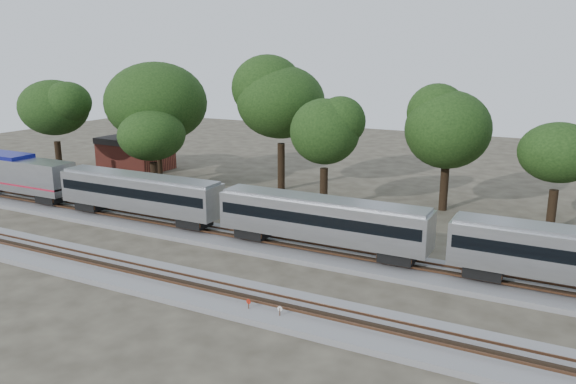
# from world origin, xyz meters

# --- Properties ---
(ground) EXTENTS (160.00, 160.00, 0.00)m
(ground) POSITION_xyz_m (0.00, 0.00, 0.00)
(ground) COLOR #383328
(ground) RESTS_ON ground
(track_far) EXTENTS (160.00, 5.00, 0.73)m
(track_far) POSITION_xyz_m (0.00, 6.00, 0.21)
(track_far) COLOR slate
(track_far) RESTS_ON ground
(track_near) EXTENTS (160.00, 5.00, 0.73)m
(track_near) POSITION_xyz_m (0.00, -4.00, 0.21)
(track_near) COLOR slate
(track_near) RESTS_ON ground
(train) EXTENTS (107.03, 3.05, 4.50)m
(train) POSITION_xyz_m (14.08, 6.00, 3.15)
(train) COLOR #BBBDC3
(train) RESTS_ON ground
(switch_stand_red) EXTENTS (0.33, 0.08, 1.03)m
(switch_stand_red) POSITION_xyz_m (4.92, -5.32, 0.66)
(switch_stand_red) COLOR #512D19
(switch_stand_red) RESTS_ON ground
(switch_stand_white) EXTENTS (0.32, 0.06, 1.01)m
(switch_stand_white) POSITION_xyz_m (7.07, -5.27, 0.65)
(switch_stand_white) COLOR #512D19
(switch_stand_white) RESTS_ON ground
(switch_lever) EXTENTS (0.53, 0.36, 0.30)m
(switch_lever) POSITION_xyz_m (8.34, -5.94, 0.15)
(switch_lever) COLOR #512D19
(switch_lever) RESTS_ON ground
(brick_building) EXTENTS (9.40, 6.84, 4.37)m
(brick_building) POSITION_xyz_m (-31.84, 25.52, 2.20)
(brick_building) COLOR maroon
(brick_building) RESTS_ON ground
(tree_0) EXTENTS (9.20, 9.20, 12.97)m
(tree_0) POSITION_xyz_m (-35.59, 15.86, 9.03)
(tree_0) COLOR black
(tree_0) RESTS_ON ground
(tree_1) EXTENTS (9.97, 9.97, 14.06)m
(tree_1) POSITION_xyz_m (-23.36, 20.41, 9.80)
(tree_1) COLOR black
(tree_1) RESTS_ON ground
(tree_2) EXTENTS (6.79, 6.79, 9.58)m
(tree_2) POSITION_xyz_m (-20.33, 15.82, 6.66)
(tree_2) COLOR black
(tree_2) RESTS_ON ground
(tree_3) EXTENTS (10.36, 10.36, 14.60)m
(tree_3) POSITION_xyz_m (-8.38, 23.98, 10.18)
(tree_3) COLOR black
(tree_3) RESTS_ON ground
(tree_4) EXTENTS (8.15, 8.15, 11.49)m
(tree_4) POSITION_xyz_m (-0.58, 18.52, 8.00)
(tree_4) COLOR black
(tree_4) RESTS_ON ground
(tree_5) EXTENTS (8.38, 8.38, 11.81)m
(tree_5) POSITION_xyz_m (10.31, 23.95, 8.22)
(tree_5) COLOR black
(tree_5) RESTS_ON ground
(tree_6) EXTENTS (7.34, 7.34, 10.35)m
(tree_6) POSITION_xyz_m (20.44, 21.03, 7.20)
(tree_6) COLOR black
(tree_6) RESTS_ON ground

